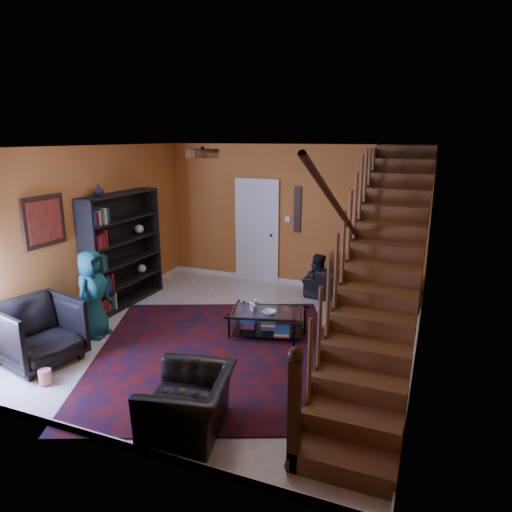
{
  "coord_description": "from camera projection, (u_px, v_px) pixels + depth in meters",
  "views": [
    {
      "loc": [
        2.7,
        -5.78,
        2.94
      ],
      "look_at": [
        0.21,
        0.4,
        1.19
      ],
      "focal_mm": 32.0,
      "sensor_mm": 36.0,
      "label": 1
    }
  ],
  "objects": [
    {
      "name": "floor",
      "position": [
        233.0,
        336.0,
        6.91
      ],
      "size": [
        5.5,
        5.5,
        0.0
      ],
      "primitive_type": "plane",
      "color": "beige",
      "rests_on": "ground"
    },
    {
      "name": "room",
      "position": [
        198.0,
        295.0,
        8.57
      ],
      "size": [
        5.5,
        5.5,
        5.5
      ],
      "color": "#C16D2B",
      "rests_on": "ground"
    },
    {
      "name": "staircase",
      "position": [
        384.0,
        261.0,
        5.79
      ],
      "size": [
        0.95,
        5.02,
        3.18
      ],
      "color": "brown",
      "rests_on": "floor"
    },
    {
      "name": "bookshelf",
      "position": [
        123.0,
        251.0,
        8.07
      ],
      "size": [
        0.35,
        1.8,
        2.0
      ],
      "color": "black",
      "rests_on": "floor"
    },
    {
      "name": "door",
      "position": [
        257.0,
        233.0,
        9.35
      ],
      "size": [
        0.82,
        0.05,
        2.05
      ],
      "primitive_type": "cube",
      "color": "silver",
      "rests_on": "floor"
    },
    {
      "name": "framed_picture",
      "position": [
        44.0,
        221.0,
        6.59
      ],
      "size": [
        0.04,
        0.74,
        0.74
      ],
      "primitive_type": "cube",
      "color": "maroon",
      "rests_on": "room"
    },
    {
      "name": "wall_hanging",
      "position": [
        297.0,
        210.0,
        8.91
      ],
      "size": [
        0.14,
        0.03,
        0.9
      ],
      "primitive_type": "cube",
      "color": "black",
      "rests_on": "room"
    },
    {
      "name": "ceiling_fixture",
      "position": [
        203.0,
        153.0,
        5.5
      ],
      "size": [
        0.4,
        0.4,
        0.1
      ],
      "primitive_type": "cylinder",
      "color": "#3F2814",
      "rests_on": "room"
    },
    {
      "name": "rug",
      "position": [
        216.0,
        352.0,
        6.38
      ],
      "size": [
        4.47,
        4.72,
        0.02
      ],
      "primitive_type": "cube",
      "rotation": [
        0.0,
        0.0,
        0.4
      ],
      "color": "#4A0D0D",
      "rests_on": "floor"
    },
    {
      "name": "sofa",
      "position": [
        360.0,
        286.0,
        8.36
      ],
      "size": [
        2.01,
        1.0,
        0.56
      ],
      "primitive_type": "imported",
      "rotation": [
        0.0,
        0.0,
        3.01
      ],
      "color": "black",
      "rests_on": "floor"
    },
    {
      "name": "armchair_left",
      "position": [
        39.0,
        332.0,
        6.03
      ],
      "size": [
        1.14,
        1.12,
        0.86
      ],
      "primitive_type": "imported",
      "rotation": [
        0.0,
        0.0,
        1.32
      ],
      "color": "black",
      "rests_on": "floor"
    },
    {
      "name": "armchair_right",
      "position": [
        188.0,
        404.0,
        4.62
      ],
      "size": [
        1.01,
        1.11,
        0.62
      ],
      "primitive_type": "imported",
      "rotation": [
        0.0,
        0.0,
        -1.36
      ],
      "color": "black",
      "rests_on": "floor"
    },
    {
      "name": "person_adult_a",
      "position": [
        315.0,
        288.0,
        8.75
      ],
      "size": [
        0.44,
        0.31,
        1.14
      ],
      "primitive_type": "imported",
      "rotation": [
        0.0,
        0.0,
        3.04
      ],
      "color": "black",
      "rests_on": "sofa"
    },
    {
      "name": "person_adult_b",
      "position": [
        317.0,
        285.0,
        8.73
      ],
      "size": [
        0.67,
        0.55,
        1.25
      ],
      "primitive_type": "imported",
      "rotation": [
        0.0,
        0.0,
        3.28
      ],
      "color": "black",
      "rests_on": "sofa"
    },
    {
      "name": "person_child",
      "position": [
        93.0,
        294.0,
        6.78
      ],
      "size": [
        0.48,
        0.69,
        1.34
      ],
      "primitive_type": "imported",
      "rotation": [
        0.0,
        0.0,
        1.66
      ],
      "color": "#165657",
      "rests_on": "armchair_left"
    },
    {
      "name": "coffee_table",
      "position": [
        267.0,
        322.0,
        6.86
      ],
      "size": [
        1.19,
        0.88,
        0.41
      ],
      "rotation": [
        0.0,
        0.0,
        0.26
      ],
      "color": "black",
      "rests_on": "floor"
    },
    {
      "name": "cup_a",
      "position": [
        253.0,
        304.0,
        6.99
      ],
      "size": [
        0.15,
        0.15,
        0.09
      ],
      "primitive_type": "imported",
      "rotation": [
        0.0,
        0.0,
        -0.31
      ],
      "color": "#999999",
      "rests_on": "coffee_table"
    },
    {
      "name": "cup_b",
      "position": [
        253.0,
        308.0,
        6.8
      ],
      "size": [
        0.1,
        0.1,
        0.09
      ],
      "primitive_type": "imported",
      "rotation": [
        0.0,
        0.0,
        0.08
      ],
      "color": "#999999",
      "rests_on": "coffee_table"
    },
    {
      "name": "bowl",
      "position": [
        269.0,
        312.0,
        6.7
      ],
      "size": [
        0.21,
        0.21,
        0.05
      ],
      "primitive_type": "imported",
      "rotation": [
        0.0,
        0.0,
        -0.04
      ],
      "color": "#999999",
      "rests_on": "coffee_table"
    },
    {
      "name": "vase",
      "position": [
        98.0,
        190.0,
        7.34
      ],
      "size": [
        0.18,
        0.18,
        0.19
      ],
      "primitive_type": "imported",
      "color": "#999999",
      "rests_on": "bookshelf"
    },
    {
      "name": "popcorn_bucket",
      "position": [
        45.0,
        376.0,
        5.55
      ],
      "size": [
        0.18,
        0.18,
        0.17
      ],
      "primitive_type": "cylinder",
      "rotation": [
        0.0,
        0.0,
        -0.17
      ],
      "color": "red",
      "rests_on": "rug"
    }
  ]
}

